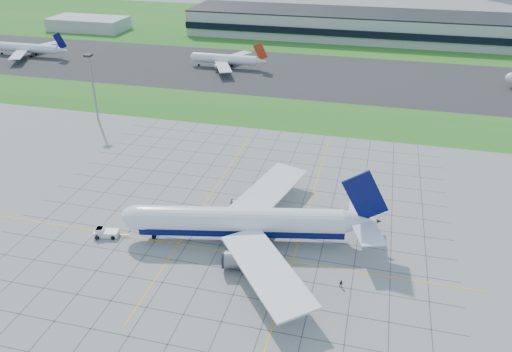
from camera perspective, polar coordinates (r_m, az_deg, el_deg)
The scene contains 14 objects.
ground at distance 121.81m, azimuth -4.11°, elevation -7.92°, with size 1400.00×1400.00×0.00m, color gray.
grass_median at distance 199.14m, azimuth 3.94°, elevation 7.07°, with size 700.00×35.00×0.04m, color #206A1E.
asphalt_taxiway at distance 250.60m, azimuth 6.35°, elevation 11.45°, with size 700.00×75.00×0.04m, color #383838.
grass_far at distance 356.70m, azimuth 9.13°, elevation 16.31°, with size 700.00×145.00×0.04m, color #206A1E.
apron_markings at distance 130.35m, azimuth -2.43°, elevation -5.16°, with size 120.00×130.00×0.03m.
terminal at distance 329.10m, azimuth 15.94°, elevation 16.04°, with size 260.00×43.00×15.80m.
service_block at distance 365.28m, azimuth -18.59°, elevation 16.17°, with size 50.00×25.00×8.00m, color #B7B7B2.
light_mast at distance 196.32m, azimuth -18.24°, elevation 10.41°, with size 2.50×2.50×25.60m.
airliner at distance 120.00m, azimuth -1.42°, elevation -5.27°, with size 63.15×63.34×20.11m.
pushback_tug at distance 129.53m, azimuth -16.85°, elevation -6.21°, with size 8.70×3.99×2.39m.
crew_near at distance 128.46m, azimuth -17.72°, elevation -6.76°, with size 0.66×0.43×1.81m, color black.
crew_far at distance 110.64m, azimuth 9.70°, elevation -12.06°, with size 0.87×0.68×1.79m, color #29261B.
distant_jet_0 at distance 308.00m, azimuth -24.62°, elevation 13.16°, with size 44.39×42.66×14.08m.
distant_jet_1 at distance 259.77m, azimuth -3.39°, elevation 13.20°, with size 38.27×42.66×14.08m.
Camera 1 is at (32.60, -92.90, 71.73)m, focal length 35.00 mm.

